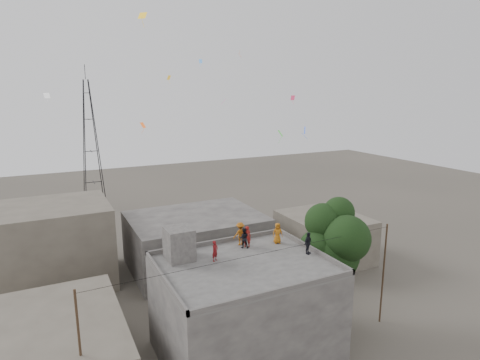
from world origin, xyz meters
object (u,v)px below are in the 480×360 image
object	(u,v)px
tree	(335,242)
person_dark_adult	(308,243)
stair_head_box	(179,244)
person_red_adult	(247,237)
transmission_tower	(91,144)

from	to	relation	value
tree	person_dark_adult	xyz separation A→B (m)	(-2.97, -0.90, 0.72)
tree	person_dark_adult	size ratio (longest dim) A/B	6.30
stair_head_box	person_red_adult	xyz separation A→B (m)	(4.65, -0.14, -0.26)
tree	person_red_adult	world-z (taller)	tree
person_dark_adult	person_red_adult	bearing A→B (deg)	110.34
stair_head_box	person_dark_adult	world-z (taller)	stair_head_box
person_red_adult	tree	bearing A→B (deg)	-175.31
person_red_adult	person_dark_adult	bearing A→B (deg)	159.07
stair_head_box	person_red_adult	distance (m)	4.66
stair_head_box	tree	distance (m)	10.80
transmission_tower	stair_head_box	bearing A→B (deg)	-88.77
stair_head_box	person_dark_adult	xyz separation A→B (m)	(7.60, -2.90, -0.28)
person_dark_adult	transmission_tower	bearing A→B (deg)	75.20
stair_head_box	tree	size ratio (longest dim) A/B	0.22
stair_head_box	person_dark_adult	bearing A→B (deg)	-20.90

